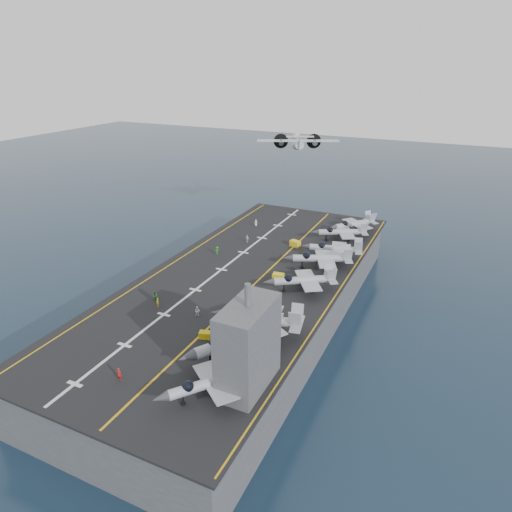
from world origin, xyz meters
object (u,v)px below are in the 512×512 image
at_px(fighter_jet_0, 210,382).
at_px(transport_plane, 298,146).
at_px(tow_cart_a, 205,335).
at_px(island_superstructure, 248,336).

relative_size(fighter_jet_0, transport_plane, 0.55).
distance_m(tow_cart_a, transport_plane, 80.63).
relative_size(fighter_jet_0, tow_cart_a, 7.70).
bearing_deg(transport_plane, island_superstructure, -73.34).
distance_m(island_superstructure, tow_cart_a, 14.76).
relative_size(tow_cart_a, transport_plane, 0.07).
height_order(island_superstructure, fighter_jet_0, island_superstructure).
bearing_deg(tow_cart_a, transport_plane, 100.47).
height_order(tow_cart_a, transport_plane, transport_plane).
height_order(fighter_jet_0, tow_cart_a, fighter_jet_0).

